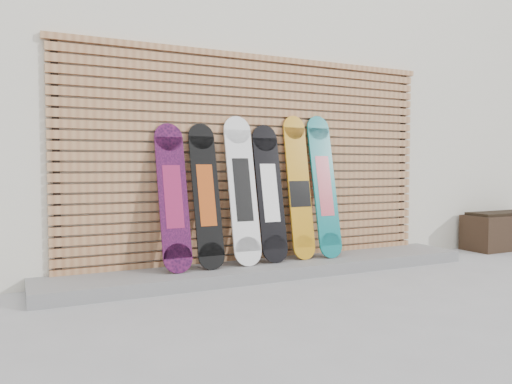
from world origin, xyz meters
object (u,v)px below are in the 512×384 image
at_px(snowboard_4, 299,188).
at_px(planter_box, 502,231).
at_px(snowboard_1, 206,195).
at_px(snowboard_0, 173,197).
at_px(snowboard_5, 324,186).
at_px(snowboard_3, 270,193).
at_px(snowboard_2, 242,190).

bearing_deg(snowboard_4, planter_box, -1.39).
height_order(snowboard_1, snowboard_4, snowboard_4).
distance_m(snowboard_0, snowboard_1, 0.34).
distance_m(planter_box, snowboard_5, 2.90).
xyz_separation_m(planter_box, snowboard_1, (-4.21, 0.05, 0.58)).
xyz_separation_m(snowboard_0, snowboard_3, (1.05, 0.02, 0.01)).
height_order(snowboard_0, snowboard_1, snowboard_1).
bearing_deg(snowboard_0, snowboard_5, 0.33).
relative_size(snowboard_4, snowboard_5, 0.99).
relative_size(snowboard_0, snowboard_3, 0.99).
relative_size(snowboard_0, snowboard_1, 0.99).
height_order(snowboard_1, snowboard_5, snowboard_5).
xyz_separation_m(snowboard_3, snowboard_5, (0.67, -0.01, 0.06)).
bearing_deg(snowboard_1, snowboard_5, 0.26).
bearing_deg(snowboard_3, snowboard_2, -178.13).
height_order(planter_box, snowboard_4, snowboard_4).
relative_size(snowboard_2, snowboard_4, 0.98).
height_order(planter_box, snowboard_0, snowboard_0).
bearing_deg(snowboard_1, snowboard_4, 1.57).
distance_m(planter_box, snowboard_0, 4.58).
height_order(snowboard_2, snowboard_4, snowboard_4).
bearing_deg(snowboard_3, snowboard_0, -178.87).
xyz_separation_m(snowboard_1, snowboard_3, (0.71, 0.02, 0.01)).
height_order(snowboard_3, snowboard_4, snowboard_4).
bearing_deg(planter_box, snowboard_4, 178.61).
relative_size(snowboard_0, snowboard_5, 0.91).
bearing_deg(planter_box, snowboard_2, 179.20).
bearing_deg(snowboard_4, snowboard_5, -4.31).
xyz_separation_m(snowboard_0, snowboard_1, (0.34, 0.00, 0.00)).
relative_size(snowboard_2, snowboard_3, 1.06).
relative_size(planter_box, snowboard_3, 0.77).
height_order(snowboard_1, snowboard_3, snowboard_3).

